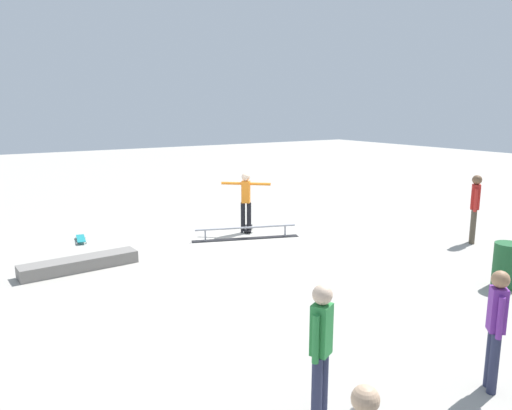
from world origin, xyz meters
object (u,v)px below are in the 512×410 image
(bystander_green_shirt, at_px, (321,346))
(trash_bin, at_px, (507,265))
(grind_rail, at_px, (246,234))
(bystander_red_shirt, at_px, (475,205))
(bystander_purple_shirt, at_px, (496,324))
(loose_skateboard_teal, at_px, (81,239))
(skateboard_main, at_px, (248,228))
(skater_main, at_px, (246,198))
(skate_ledge, at_px, (80,264))

(bystander_green_shirt, xyz_separation_m, trash_bin, (-5.69, -1.27, -0.46))
(grind_rail, distance_m, bystander_red_shirt, 5.88)
(bystander_purple_shirt, height_order, loose_skateboard_teal, bystander_purple_shirt)
(skateboard_main, relative_size, bystander_red_shirt, 0.44)
(skater_main, relative_size, bystander_purple_shirt, 1.10)
(skate_ledge, xyz_separation_m, loose_skateboard_teal, (-0.54, -2.32, -0.06))
(bystander_green_shirt, xyz_separation_m, loose_skateboard_teal, (0.51, -9.04, -0.83))
(grind_rail, relative_size, bystander_red_shirt, 1.58)
(bystander_green_shirt, bearing_deg, skate_ledge, 73.07)
(bystander_green_shirt, bearing_deg, trash_bin, -13.21)
(skate_ledge, height_order, loose_skateboard_teal, skate_ledge)
(skate_ledge, distance_m, bystander_red_shirt, 9.59)
(skateboard_main, bearing_deg, bystander_purple_shirt, -156.61)
(skateboard_main, xyz_separation_m, bystander_green_shirt, (3.75, 7.66, 0.83))
(skater_main, bearing_deg, bystander_red_shirt, -1.32)
(bystander_green_shirt, bearing_deg, bystander_purple_shirt, -42.43)
(grind_rail, bearing_deg, trash_bin, 132.65)
(skater_main, height_order, skateboard_main, skater_main)
(grind_rail, height_order, skate_ledge, grind_rail)
(grind_rail, bearing_deg, loose_skateboard_teal, -9.57)
(skate_ledge, distance_m, trash_bin, 8.67)
(bystander_green_shirt, bearing_deg, bystander_red_shirt, -1.89)
(grind_rail, relative_size, bystander_purple_shirt, 1.80)
(skater_main, distance_m, bystander_purple_shirt, 8.27)
(skate_ledge, height_order, bystander_purple_shirt, bystander_purple_shirt)
(bystander_red_shirt, relative_size, loose_skateboard_teal, 2.14)
(skateboard_main, bearing_deg, skater_main, 166.54)
(skateboard_main, distance_m, bystander_red_shirt, 5.96)
(skateboard_main, xyz_separation_m, loose_skateboard_teal, (4.25, -1.38, 0.00))
(loose_skateboard_teal, bearing_deg, bystander_green_shirt, -167.39)
(skater_main, height_order, trash_bin, skater_main)
(bystander_purple_shirt, xyz_separation_m, loose_skateboard_teal, (2.68, -9.68, -0.79))
(grind_rail, bearing_deg, bystander_red_shirt, 163.35)
(skateboard_main, xyz_separation_m, bystander_red_shirt, (-4.21, 4.13, 0.92))
(grind_rail, bearing_deg, skateboard_main, -106.10)
(skate_ledge, distance_m, bystander_purple_shirt, 8.07)
(skate_ledge, bearing_deg, skater_main, -170.37)
(trash_bin, bearing_deg, skater_main, -71.33)
(skater_main, xyz_separation_m, bystander_green_shirt, (3.58, 7.51, -0.08))
(loose_skateboard_teal, bearing_deg, skate_ledge, 176.21)
(skateboard_main, distance_m, trash_bin, 6.68)
(bystander_purple_shirt, distance_m, bystander_red_shirt, 7.13)
(bystander_red_shirt, bearing_deg, trash_bin, -171.98)
(grind_rail, xyz_separation_m, skate_ledge, (4.30, 0.24, -0.01))
(skate_ledge, xyz_separation_m, bystander_purple_shirt, (-3.22, 7.37, 0.74))
(bystander_green_shirt, height_order, trash_bin, bystander_green_shirt)
(grind_rail, distance_m, bystander_purple_shirt, 7.71)
(grind_rail, distance_m, bystander_green_shirt, 7.71)
(skate_ledge, xyz_separation_m, bystander_green_shirt, (-1.05, 6.72, 0.77))
(skateboard_main, bearing_deg, grind_rail, 178.61)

